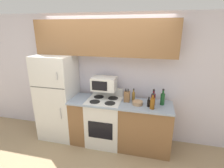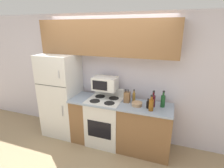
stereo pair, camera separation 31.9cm
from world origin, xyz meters
The scene contains 14 objects.
ground_plane centered at (0.00, 0.00, 0.00)m, with size 12.00×12.00×0.00m, color tan.
wall_back centered at (0.00, 0.68, 1.27)m, with size 8.00×0.05×2.55m.
lower_cabinets centered at (0.37, 0.28, 0.47)m, with size 1.93×0.61×0.94m.
refrigerator centered at (-0.97, 0.32, 0.88)m, with size 0.74×0.67×1.77m.
upper_cabinets centered at (0.00, 0.50, 2.09)m, with size 2.67×0.32×0.65m.
stove centered at (0.06, 0.27, 0.49)m, with size 0.65×0.59×1.11m.
microwave centered at (0.03, 0.39, 1.24)m, with size 0.46×0.32×0.25m.
knife_block centered at (0.49, 0.33, 1.04)m, with size 0.10×0.11×0.26m.
bowl centered at (0.70, 0.23, 0.97)m, with size 0.19×0.19×0.07m.
bottle_whiskey centered at (0.96, 0.12, 1.05)m, with size 0.08×0.08×0.28m.
bottle_soy_sauce centered at (0.90, 0.20, 1.01)m, with size 0.05×0.05×0.18m.
bottle_vinegar centered at (0.60, 0.40, 1.03)m, with size 0.06×0.06×0.24m.
bottle_wine_green centered at (1.14, 0.34, 1.05)m, with size 0.08×0.08×0.30m.
bottle_wine_red centered at (0.97, 0.29, 1.05)m, with size 0.08×0.08×0.30m.
Camera 2 is at (1.25, -2.61, 2.26)m, focal length 28.00 mm.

